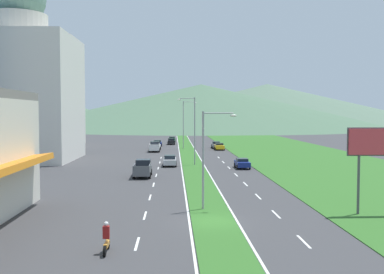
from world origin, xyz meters
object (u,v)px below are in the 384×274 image
car_3 (242,163)px  pickup_truck_1 (143,169)px  street_lamp_near (207,153)px  car_0 (216,145)px  street_lamp_far (185,122)px  car_7 (219,146)px  car_2 (170,161)px  pickup_truck_0 (155,147)px  car_5 (156,146)px  car_1 (158,143)px  street_lamp_mid (193,127)px  motorcycle_rider (106,240)px  car_4 (172,139)px  car_6 (171,141)px

car_3 → pickup_truck_1: pickup_truck_1 is taller
street_lamp_near → car_0: 64.18m
street_lamp_far → car_7: size_ratio=2.53×
car_2 → pickup_truck_0: size_ratio=0.84×
car_5 → pickup_truck_0: 5.37m
street_lamp_near → pickup_truck_1: (-6.59, 19.38, -3.70)m
car_1 → car_2: bearing=-175.3°
street_lamp_near → car_1: size_ratio=1.70×
car_7 → pickup_truck_1: 41.62m
street_lamp_mid → car_5: 30.74m
street_lamp_mid → motorcycle_rider: street_lamp_mid is taller
car_1 → pickup_truck_0: pickup_truck_0 is taller
car_3 → car_5: size_ratio=0.94×
car_4 → pickup_truck_1: (-3.40, -65.46, 0.20)m
car_3 → car_7: (0.00, 31.70, 0.03)m
street_lamp_near → car_2: size_ratio=1.77×
car_7 → motorcycle_rider: bearing=-11.0°
street_lamp_far → pickup_truck_1: (-6.29, -43.08, -5.00)m
motorcycle_rider → car_4: bearing=-2.0°
street_lamp_far → car_3: bearing=-78.3°
car_1 → car_4: size_ratio=1.13×
car_1 → pickup_truck_0: size_ratio=0.87×
street_lamp_near → car_1: bearing=95.3°
car_0 → car_1: size_ratio=0.97×
car_6 → pickup_truck_0: pickup_truck_0 is taller
car_5 → street_lamp_mid: bearing=-167.1°
street_lamp_mid → street_lamp_far: size_ratio=0.98×
street_lamp_far → car_6: street_lamp_far is taller
pickup_truck_0 → street_lamp_far: bearing=-42.0°
car_1 → car_4: bearing=-13.1°
street_lamp_mid → car_7: 28.75m
car_0 → motorcycle_rider: size_ratio=2.29×
pickup_truck_0 → car_4: bearing=-6.7°
car_2 → car_7: size_ratio=1.10×
street_lamp_mid → car_5: street_lamp_mid is taller
street_lamp_far → pickup_truck_0: (-6.33, -7.02, -5.00)m
car_1 → pickup_truck_1: 50.88m
car_6 → motorcycle_rider: size_ratio=2.18×
motorcycle_rider → street_lamp_near: bearing=-30.6°
car_3 → motorcycle_rider: size_ratio=2.08×
car_3 → car_4: 58.73m
car_5 → car_0: bearing=-77.8°
car_0 → car_6: size_ratio=1.05×
car_0 → motorcycle_rider: (-13.34, -74.75, -0.02)m
car_5 → pickup_truck_0: (-0.07, -5.37, 0.24)m
street_lamp_near → street_lamp_far: (-0.29, 62.46, 1.30)m
car_3 → pickup_truck_0: pickup_truck_0 is taller
car_0 → car_6: bearing=-140.5°
car_0 → car_5: 13.67m
street_lamp_far → pickup_truck_1: street_lamp_far is taller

